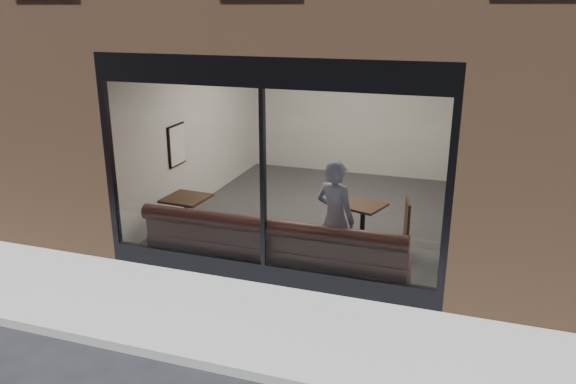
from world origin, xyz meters
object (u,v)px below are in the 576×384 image
(person, at_px, (335,219))
(cafe_chair_right, at_px, (393,242))
(banquette, at_px, (274,257))
(cafe_table_left, at_px, (186,198))
(cafe_table_right, at_px, (363,206))

(person, xyz_separation_m, cafe_chair_right, (0.75, 0.88, -0.63))
(banquette, bearing_deg, cafe_table_left, 159.40)
(banquette, distance_m, cafe_chair_right, 1.96)
(person, distance_m, cafe_table_left, 2.73)
(cafe_table_left, bearing_deg, cafe_chair_right, 6.92)
(cafe_table_left, distance_m, cafe_table_right, 2.96)
(cafe_table_right, xyz_separation_m, cafe_chair_right, (0.54, -0.18, -0.50))
(banquette, height_order, person, person)
(cafe_table_left, xyz_separation_m, cafe_chair_right, (3.44, 0.42, -0.50))
(banquette, bearing_deg, cafe_table_right, 49.84)
(banquette, relative_size, cafe_table_left, 5.88)
(cafe_table_right, bearing_deg, cafe_chair_right, -18.20)
(cafe_chair_right, bearing_deg, banquette, 21.70)
(person, relative_size, cafe_table_left, 2.57)
(banquette, distance_m, cafe_table_left, 2.01)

